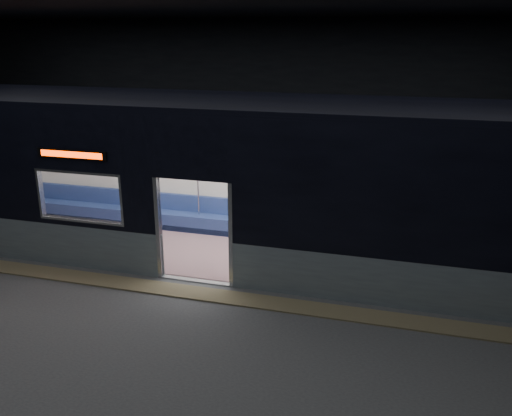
% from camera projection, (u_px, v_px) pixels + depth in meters
% --- Properties ---
extents(station_floor, '(24.00, 14.00, 0.01)m').
position_uv_depth(station_floor, '(174.00, 306.00, 9.60)').
color(station_floor, '#47494C').
rests_on(station_floor, ground).
extents(station_envelope, '(24.00, 14.00, 5.00)m').
position_uv_depth(station_envelope, '(163.00, 97.00, 8.46)').
color(station_envelope, black).
rests_on(station_envelope, station_floor).
extents(tactile_strip, '(22.80, 0.50, 0.03)m').
position_uv_depth(tactile_strip, '(186.00, 292.00, 10.09)').
color(tactile_strip, '#8C7F59').
rests_on(tactile_strip, station_floor).
extents(metro_car, '(18.00, 3.04, 3.35)m').
position_uv_depth(metro_car, '(220.00, 171.00, 11.35)').
color(metro_car, gray).
rests_on(metro_car, station_floor).
extents(passenger, '(0.35, 0.60, 1.27)m').
position_uv_depth(passenger, '(339.00, 216.00, 11.98)').
color(passenger, black).
rests_on(passenger, metro_car).
extents(handbag, '(0.31, 0.29, 0.12)m').
position_uv_depth(handbag, '(338.00, 223.00, 11.82)').
color(handbag, black).
rests_on(handbag, passenger).
extents(transit_map, '(1.07, 0.03, 0.70)m').
position_uv_depth(transit_map, '(429.00, 186.00, 11.54)').
color(transit_map, white).
rests_on(transit_map, metro_car).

